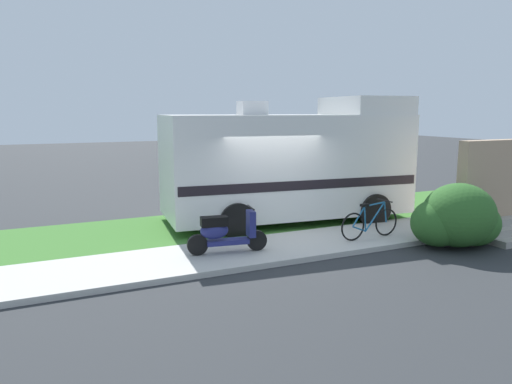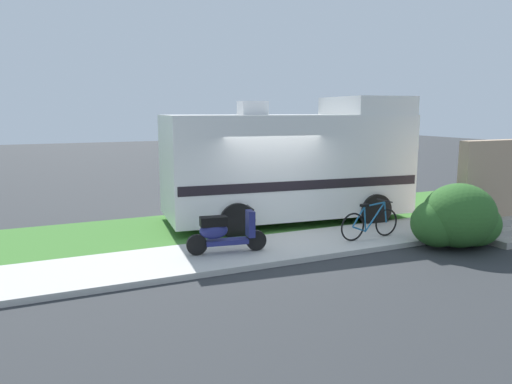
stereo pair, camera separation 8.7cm
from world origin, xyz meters
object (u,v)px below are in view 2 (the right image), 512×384
Objects in this scene: pickup_truck_near at (307,165)px; bottle_green at (460,218)px; motorhome_rv at (290,163)px; bicycle at (370,223)px; scooter at (224,232)px.

pickup_truck_near is 17.74× the size of bottle_green.
bicycle is at bearing -76.88° from motorhome_rv.
bicycle is (3.55, -0.33, -0.08)m from scooter.
motorhome_rv is 3.07m from bicycle.
scooter is at bearing -140.04° from motorhome_rv.
scooter reaches higher than bottle_green.
scooter is 0.32× the size of pickup_truck_near.
pickup_truck_near is 7.58m from bottle_green.
scooter is at bearing 174.75° from bicycle.
bicycle is 5.60× the size of bottle_green.
motorhome_rv is 3.95m from scooter.
bottle_green is at bearing -32.63° from motorhome_rv.
pickup_truck_near is at bearing 49.34° from scooter.
motorhome_rv is at bearing 103.12° from bicycle.
scooter is at bearing -130.66° from pickup_truck_near.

